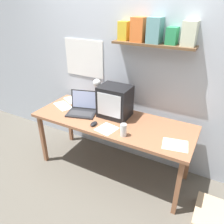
{
  "coord_description": "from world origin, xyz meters",
  "views": [
    {
      "loc": [
        1.04,
        -1.91,
        1.96
      ],
      "look_at": [
        0.0,
        0.0,
        0.82
      ],
      "focal_mm": 35.0,
      "sensor_mm": 36.0,
      "label": 1
    }
  ],
  "objects_px": {
    "printed_handout": "(175,145)",
    "floor_cushion": "(217,219)",
    "laptop": "(83,107)",
    "crt_monitor": "(115,101)",
    "loose_paper_near_laptop": "(63,106)",
    "loose_paper_near_monitor": "(107,129)",
    "desk_lamp": "(98,89)",
    "open_notebook": "(72,100)",
    "juice_glass": "(123,131)",
    "computer_mouse": "(94,124)",
    "corner_desk": "(112,124)"
  },
  "relations": [
    {
      "from": "printed_handout",
      "to": "floor_cushion",
      "type": "bearing_deg",
      "value": -6.43
    },
    {
      "from": "laptop",
      "to": "desk_lamp",
      "type": "height_order",
      "value": "desk_lamp"
    },
    {
      "from": "crt_monitor",
      "to": "floor_cushion",
      "type": "xyz_separation_m",
      "value": [
        1.29,
        -0.31,
        -0.85
      ]
    },
    {
      "from": "desk_lamp",
      "to": "crt_monitor",
      "type": "bearing_deg",
      "value": -5.4
    },
    {
      "from": "crt_monitor",
      "to": "printed_handout",
      "type": "bearing_deg",
      "value": -17.68
    },
    {
      "from": "computer_mouse",
      "to": "juice_glass",
      "type": "bearing_deg",
      "value": -5.08
    },
    {
      "from": "floor_cushion",
      "to": "corner_desk",
      "type": "bearing_deg",
      "value": 171.01
    },
    {
      "from": "computer_mouse",
      "to": "open_notebook",
      "type": "distance_m",
      "value": 0.76
    },
    {
      "from": "loose_paper_near_monitor",
      "to": "floor_cushion",
      "type": "relative_size",
      "value": 0.55
    },
    {
      "from": "crt_monitor",
      "to": "floor_cushion",
      "type": "distance_m",
      "value": 1.57
    },
    {
      "from": "laptop",
      "to": "loose_paper_near_laptop",
      "type": "relative_size",
      "value": 1.21
    },
    {
      "from": "juice_glass",
      "to": "computer_mouse",
      "type": "relative_size",
      "value": 1.24
    },
    {
      "from": "corner_desk",
      "to": "loose_paper_near_monitor",
      "type": "relative_size",
      "value": 7.89
    },
    {
      "from": "corner_desk",
      "to": "loose_paper_near_monitor",
      "type": "distance_m",
      "value": 0.22
    },
    {
      "from": "loose_paper_near_laptop",
      "to": "loose_paper_near_monitor",
      "type": "bearing_deg",
      "value": -15.93
    },
    {
      "from": "open_notebook",
      "to": "laptop",
      "type": "bearing_deg",
      "value": -32.25
    },
    {
      "from": "desk_lamp",
      "to": "open_notebook",
      "type": "distance_m",
      "value": 0.53
    },
    {
      "from": "laptop",
      "to": "printed_handout",
      "type": "relative_size",
      "value": 1.48
    },
    {
      "from": "desk_lamp",
      "to": "corner_desk",
      "type": "bearing_deg",
      "value": -21.99
    },
    {
      "from": "open_notebook",
      "to": "crt_monitor",
      "type": "bearing_deg",
      "value": -8.95
    },
    {
      "from": "computer_mouse",
      "to": "printed_handout",
      "type": "distance_m",
      "value": 0.88
    },
    {
      "from": "corner_desk",
      "to": "open_notebook",
      "type": "xyz_separation_m",
      "value": [
        -0.75,
        0.22,
        0.06
      ]
    },
    {
      "from": "laptop",
      "to": "computer_mouse",
      "type": "relative_size",
      "value": 3.73
    },
    {
      "from": "desk_lamp",
      "to": "juice_glass",
      "type": "distance_m",
      "value": 0.71
    },
    {
      "from": "crt_monitor",
      "to": "laptop",
      "type": "bearing_deg",
      "value": -165.21
    },
    {
      "from": "laptop",
      "to": "computer_mouse",
      "type": "bearing_deg",
      "value": -51.63
    },
    {
      "from": "floor_cushion",
      "to": "laptop",
      "type": "bearing_deg",
      "value": 173.05
    },
    {
      "from": "printed_handout",
      "to": "juice_glass",
      "type": "bearing_deg",
      "value": -170.04
    },
    {
      "from": "desk_lamp",
      "to": "juice_glass",
      "type": "bearing_deg",
      "value": -27.24
    },
    {
      "from": "juice_glass",
      "to": "computer_mouse",
      "type": "height_order",
      "value": "juice_glass"
    },
    {
      "from": "floor_cushion",
      "to": "loose_paper_near_monitor",
      "type": "bearing_deg",
      "value": -179.82
    },
    {
      "from": "corner_desk",
      "to": "printed_handout",
      "type": "height_order",
      "value": "printed_handout"
    },
    {
      "from": "crt_monitor",
      "to": "desk_lamp",
      "type": "distance_m",
      "value": 0.29
    },
    {
      "from": "juice_glass",
      "to": "loose_paper_near_laptop",
      "type": "distance_m",
      "value": 1.02
    },
    {
      "from": "floor_cushion",
      "to": "crt_monitor",
      "type": "bearing_deg",
      "value": 166.63
    },
    {
      "from": "loose_paper_near_monitor",
      "to": "printed_handout",
      "type": "distance_m",
      "value": 0.71
    },
    {
      "from": "loose_paper_near_monitor",
      "to": "loose_paper_near_laptop",
      "type": "xyz_separation_m",
      "value": [
        -0.78,
        0.22,
        0.0
      ]
    },
    {
      "from": "desk_lamp",
      "to": "loose_paper_near_laptop",
      "type": "distance_m",
      "value": 0.54
    },
    {
      "from": "loose_paper_near_monitor",
      "to": "floor_cushion",
      "type": "distance_m",
      "value": 1.39
    },
    {
      "from": "juice_glass",
      "to": "crt_monitor",
      "type": "bearing_deg",
      "value": 129.32
    },
    {
      "from": "corner_desk",
      "to": "floor_cushion",
      "type": "xyz_separation_m",
      "value": [
        1.27,
        -0.2,
        -0.6
      ]
    },
    {
      "from": "laptop",
      "to": "open_notebook",
      "type": "relative_size",
      "value": 1.4
    },
    {
      "from": "floor_cushion",
      "to": "desk_lamp",
      "type": "bearing_deg",
      "value": 166.34
    },
    {
      "from": "laptop",
      "to": "loose_paper_near_monitor",
      "type": "xyz_separation_m",
      "value": [
        0.45,
        -0.21,
        -0.06
      ]
    },
    {
      "from": "loose_paper_near_monitor",
      "to": "crt_monitor",
      "type": "bearing_deg",
      "value": 102.08
    },
    {
      "from": "computer_mouse",
      "to": "loose_paper_near_monitor",
      "type": "height_order",
      "value": "computer_mouse"
    },
    {
      "from": "crt_monitor",
      "to": "loose_paper_near_laptop",
      "type": "xyz_separation_m",
      "value": [
        -0.71,
        -0.09,
        -0.18
      ]
    },
    {
      "from": "open_notebook",
      "to": "loose_paper_near_laptop",
      "type": "xyz_separation_m",
      "value": [
        0.02,
        -0.2,
        0.0
      ]
    },
    {
      "from": "crt_monitor",
      "to": "laptop",
      "type": "height_order",
      "value": "crt_monitor"
    },
    {
      "from": "desk_lamp",
      "to": "floor_cushion",
      "type": "height_order",
      "value": "desk_lamp"
    }
  ]
}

